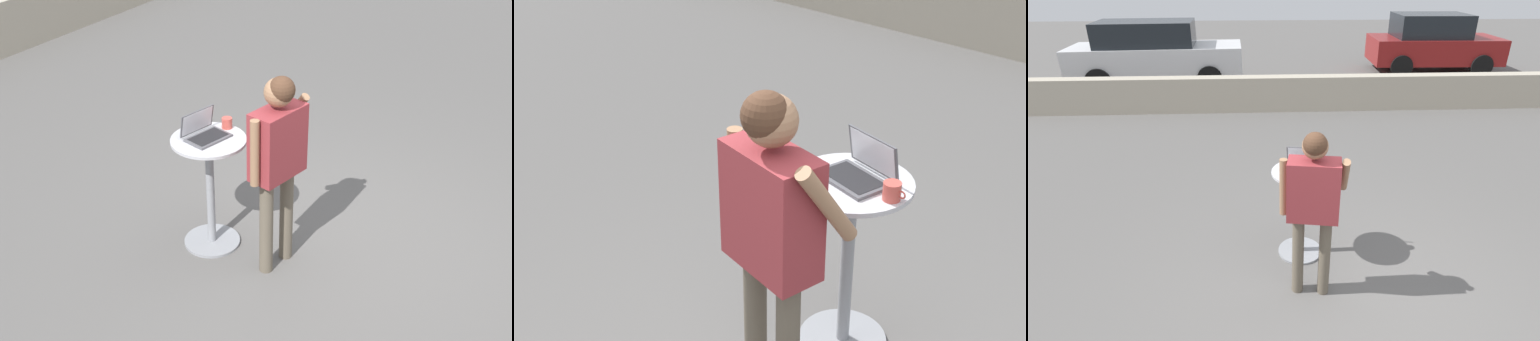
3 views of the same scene
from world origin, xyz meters
TOP-DOWN VIEW (x-y plane):
  - ground_plane at (0.00, 0.00)m, footprint 50.00×50.00m
  - cafe_table at (-0.48, 0.97)m, footprint 0.61×0.61m
  - laptop at (-0.47, 1.01)m, footprint 0.38×0.32m
  - coffee_mug at (-0.24, 0.95)m, footprint 0.12×0.09m
  - standing_person at (-0.44, 0.35)m, footprint 0.62×0.35m

SIDE VIEW (x-z plane):
  - ground_plane at x=0.00m, z-range 0.00..0.00m
  - cafe_table at x=-0.48m, z-range 0.09..1.10m
  - coffee_mug at x=-0.24m, z-range 1.01..1.10m
  - laptop at x=-0.47m, z-range 0.95..1.16m
  - standing_person at x=-0.44m, z-range 0.24..1.91m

